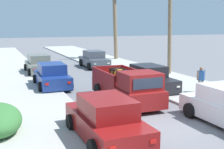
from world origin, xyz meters
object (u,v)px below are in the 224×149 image
(car_right_near, at_px, (149,79))
(car_left_mid, at_px, (94,60))
(car_left_far, at_px, (52,76))
(car_right_far, at_px, (39,65))
(car_right_mid, at_px, (106,120))
(palm_tree_right_fore, at_px, (115,0))
(pickup_truck, at_px, (127,87))
(pedestrian, at_px, (201,79))

(car_right_near, relative_size, car_left_mid, 1.00)
(car_right_near, distance_m, car_left_far, 6.08)
(car_left_mid, distance_m, car_right_far, 5.48)
(car_right_mid, bearing_deg, car_left_mid, 72.29)
(car_right_near, distance_m, car_right_mid, 8.07)
(car_right_far, xyz_separation_m, palm_tree_right_fore, (9.41, 6.43, 5.86))
(pickup_truck, bearing_deg, pedestrian, 0.44)
(pickup_truck, relative_size, palm_tree_right_fore, 0.64)
(palm_tree_right_fore, relative_size, pedestrian, 5.16)
(car_right_far, height_order, pedestrian, pedestrian)
(car_right_far, height_order, palm_tree_right_fore, palm_tree_right_fore)
(pickup_truck, xyz_separation_m, car_left_mid, (2.54, 12.43, -0.10))
(car_left_mid, distance_m, car_right_mid, 17.41)
(car_right_near, bearing_deg, car_left_mid, 89.35)
(car_left_mid, xyz_separation_m, car_right_far, (-5.26, -1.52, 0.00))
(pickup_truck, distance_m, car_left_far, 5.88)
(car_right_mid, relative_size, car_right_far, 1.00)
(pickup_truck, relative_size, car_left_mid, 1.22)
(pickup_truck, relative_size, car_right_mid, 1.22)
(pedestrian, bearing_deg, pickup_truck, -179.56)
(pedestrian, bearing_deg, car_right_near, 138.41)
(pickup_truck, distance_m, car_right_mid, 4.99)
(pickup_truck, height_order, car_right_far, pickup_truck)
(car_left_mid, relative_size, palm_tree_right_fore, 0.52)
(car_right_mid, bearing_deg, car_right_far, 89.86)
(car_left_far, relative_size, pedestrian, 2.70)
(car_right_near, height_order, palm_tree_right_fore, palm_tree_right_fore)
(car_left_mid, height_order, palm_tree_right_fore, palm_tree_right_fore)
(car_right_near, relative_size, car_right_far, 1.00)
(pickup_truck, xyz_separation_m, car_right_mid, (-2.76, -4.16, -0.10))
(palm_tree_right_fore, bearing_deg, pickup_truck, -111.09)
(car_left_mid, relative_size, car_left_far, 1.00)
(car_left_far, height_order, car_right_far, same)
(car_left_far, distance_m, car_right_far, 5.74)
(pedestrian, bearing_deg, car_right_mid, -150.54)
(car_right_near, relative_size, car_left_far, 0.99)
(pickup_truck, height_order, car_left_far, pickup_truck)
(car_right_far, bearing_deg, pedestrian, -55.82)
(pickup_truck, height_order, palm_tree_right_fore, palm_tree_right_fore)
(car_right_mid, bearing_deg, car_left_far, 90.15)
(pedestrian, bearing_deg, car_left_far, 145.39)
(car_left_far, bearing_deg, car_left_mid, 53.73)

